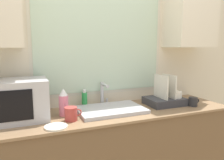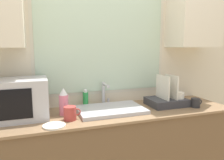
% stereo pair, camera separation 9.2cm
% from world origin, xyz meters
% --- Properties ---
extents(countertop, '(2.16, 0.60, 0.91)m').
position_xyz_m(countertop, '(0.00, 0.28, 0.45)').
color(countertop, brown).
rests_on(countertop, ground_plane).
extents(wall_back, '(6.00, 0.38, 2.60)m').
position_xyz_m(wall_back, '(0.00, 0.56, 1.39)').
color(wall_back, beige).
rests_on(wall_back, ground_plane).
extents(sink_basin, '(0.57, 0.39, 0.03)m').
position_xyz_m(sink_basin, '(-0.01, 0.29, 0.92)').
color(sink_basin, '#B2B2B7').
rests_on(sink_basin, countertop).
extents(faucet, '(0.08, 0.17, 0.22)m').
position_xyz_m(faucet, '(-0.01, 0.49, 1.04)').
color(faucet, '#B7B7BC').
rests_on(faucet, countertop).
extents(microwave, '(0.46, 0.34, 0.31)m').
position_xyz_m(microwave, '(-0.76, 0.34, 1.06)').
color(microwave, '#B2B2B7').
rests_on(microwave, countertop).
extents(dish_rack, '(0.35, 0.27, 0.29)m').
position_xyz_m(dish_rack, '(0.56, 0.29, 0.97)').
color(dish_rack, '#333338').
rests_on(dish_rack, countertop).
extents(spray_bottle, '(0.08, 0.08, 0.22)m').
position_xyz_m(spray_bottle, '(-0.41, 0.32, 1.02)').
color(spray_bottle, '#D8728C').
rests_on(spray_bottle, countertop).
extents(soap_bottle, '(0.05, 0.05, 0.17)m').
position_xyz_m(soap_bottle, '(-0.19, 0.50, 0.98)').
color(soap_bottle, '#268C3F').
rests_on(soap_bottle, countertop).
extents(mug_near_sink, '(0.13, 0.10, 0.10)m').
position_xyz_m(mug_near_sink, '(-0.38, 0.17, 0.96)').
color(mug_near_sink, '#A53833').
rests_on(mug_near_sink, countertop).
extents(mug_by_rack, '(0.11, 0.08, 0.08)m').
position_xyz_m(mug_by_rack, '(0.77, 0.15, 0.95)').
color(mug_by_rack, '#262628').
rests_on(mug_by_rack, countertop).
extents(small_plate, '(0.16, 0.16, 0.01)m').
position_xyz_m(small_plate, '(-0.51, 0.07, 0.91)').
color(small_plate, silver).
rests_on(small_plate, countertop).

